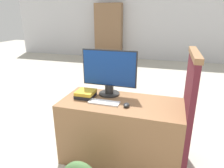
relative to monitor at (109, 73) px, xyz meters
name	(u,v)px	position (x,y,z in m)	size (l,w,h in m)	color
wall_back	(161,22)	(0.19, 5.63, 0.40)	(12.00, 0.06, 2.80)	silver
desk	(121,131)	(0.19, -0.17, -0.63)	(1.32, 0.62, 0.73)	#8C603D
carrel_divider	(187,114)	(0.87, -0.13, -0.33)	(0.07, 0.70, 1.31)	#5B1E28
monitor	(109,73)	(0.00, 0.00, 0.00)	(0.64, 0.24, 0.53)	#282828
keyboard	(104,102)	(0.02, -0.26, -0.26)	(0.33, 0.12, 0.02)	white
mouse	(126,105)	(0.27, -0.27, -0.25)	(0.06, 0.10, 0.04)	#262626
book_stack	(86,94)	(-0.23, -0.16, -0.23)	(0.20, 0.22, 0.08)	#232328
bookshelf_far	(109,32)	(-1.72, 5.39, 0.03)	(1.04, 0.32, 2.05)	#846042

